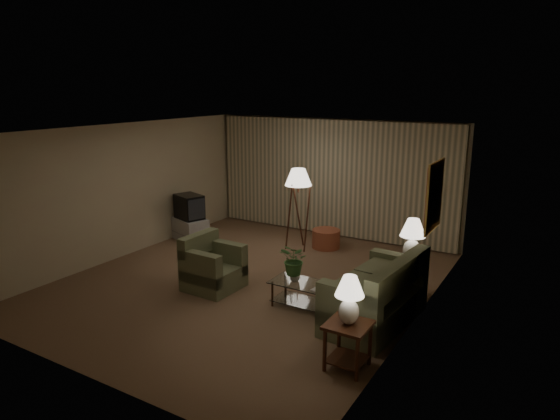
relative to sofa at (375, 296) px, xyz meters
The scene contains 16 objects.
ground 2.56m from the sofa, behind, with size 7.00×7.00×0.00m, color brown.
room_shell 3.38m from the sofa, 143.00° to the left, with size 6.04×7.02×2.72m.
sofa is the anchor object (origin of this frame).
armchair 2.84m from the sofa, behind, with size 0.93×0.88×0.74m.
side_table_near 1.36m from the sofa, 83.66° to the right, with size 0.52×0.52×0.60m.
side_table_far 1.26m from the sofa, 83.16° to the left, with size 0.47×0.40×0.60m.
table_lamp_near 1.47m from the sofa, 83.66° to the right, with size 0.36×0.36×0.62m.
table_lamp_far 1.40m from the sofa, 83.16° to the left, with size 0.42×0.42×0.72m.
coffee_table 1.16m from the sofa, behind, with size 1.02×0.56×0.41m.
tv_cabinet 5.35m from the sofa, 160.91° to the left, with size 0.97×0.77×0.50m, color #A6A6A9.
crt_tv 5.36m from the sofa, 160.91° to the left, with size 0.75×0.64×0.55m, color black.
floor_lamp 3.62m from the sofa, 137.27° to the left, with size 0.57×0.57×1.74m.
ottoman 3.53m from the sofa, 127.35° to the left, with size 0.60×0.60×0.40m, color #A95A39.
vase 1.30m from the sofa, behind, with size 0.16×0.16×0.17m, color silver.
flowers 1.37m from the sofa, behind, with size 0.46×0.40×0.51m, color #3B6D30.
book 0.92m from the sofa, 167.43° to the right, with size 0.17×0.24×0.02m, color olive.
Camera 1 is at (4.78, -6.91, 3.42)m, focal length 32.00 mm.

